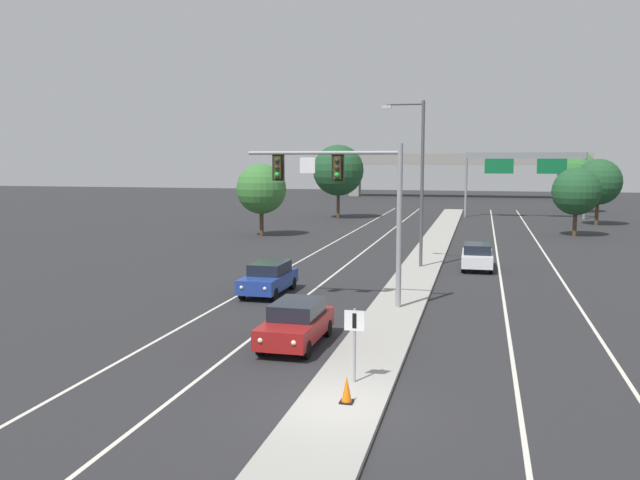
{
  "coord_description": "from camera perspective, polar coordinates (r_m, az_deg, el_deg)",
  "views": [
    {
      "loc": [
        3.56,
        -16.8,
        6.66
      ],
      "look_at": [
        -3.2,
        11.18,
        3.2
      ],
      "focal_mm": 37.73,
      "sensor_mm": 36.0,
      "label": 1
    }
  ],
  "objects": [
    {
      "name": "ground_plane",
      "position": [
        18.42,
        1.55,
        -14.34
      ],
      "size": [
        260.0,
        260.0,
        0.0
      ],
      "primitive_type": "plane",
      "color": "#28282B"
    },
    {
      "name": "median_island",
      "position": [
        35.6,
        7.62,
        -3.87
      ],
      "size": [
        2.4,
        110.0,
        0.15
      ],
      "primitive_type": "cube",
      "color": "#9E9B93",
      "rests_on": "ground"
    },
    {
      "name": "lane_stripe_oncoming_center",
      "position": [
        43.13,
        2.38,
        -2.03
      ],
      "size": [
        0.14,
        100.0,
        0.01
      ],
      "primitive_type": "cube",
      "color": "silver",
      "rests_on": "ground"
    },
    {
      "name": "lane_stripe_receding_center",
      "position": [
        42.34,
        14.96,
        -2.43
      ],
      "size": [
        0.14,
        100.0,
        0.01
      ],
      "primitive_type": "cube",
      "color": "silver",
      "rests_on": "ground"
    },
    {
      "name": "edge_stripe_left",
      "position": [
        43.88,
        -1.86,
        -1.88
      ],
      "size": [
        0.14,
        100.0,
        0.01
      ],
      "primitive_type": "cube",
      "color": "silver",
      "rests_on": "ground"
    },
    {
      "name": "edge_stripe_right",
      "position": [
        42.56,
        19.41,
        -2.54
      ],
      "size": [
        0.14,
        100.0,
        0.01
      ],
      "primitive_type": "cube",
      "color": "silver",
      "rests_on": "ground"
    },
    {
      "name": "overhead_signal_mast",
      "position": [
        29.8,
        2.52,
        4.27
      ],
      "size": [
        7.02,
        0.44,
        7.2
      ],
      "color": "gray",
      "rests_on": "median_island"
    },
    {
      "name": "median_sign_post",
      "position": [
        19.81,
        2.95,
        -8.0
      ],
      "size": [
        0.6,
        0.1,
        2.2
      ],
      "color": "gray",
      "rests_on": "median_island"
    },
    {
      "name": "street_lamp_median",
      "position": [
        41.17,
        8.35,
        5.57
      ],
      "size": [
        2.58,
        0.28,
        10.0
      ],
      "color": "#4C4C51",
      "rests_on": "median_island"
    },
    {
      "name": "car_oncoming_red",
      "position": [
        24.36,
        -2.03,
        -7.03
      ],
      "size": [
        1.87,
        4.49,
        1.58
      ],
      "color": "maroon",
      "rests_on": "ground"
    },
    {
      "name": "car_oncoming_blue",
      "position": [
        33.48,
        -4.37,
        -3.21
      ],
      "size": [
        1.88,
        4.49,
        1.58
      ],
      "color": "navy",
      "rests_on": "ground"
    },
    {
      "name": "car_receding_white",
      "position": [
        41.99,
        13.19,
        -1.32
      ],
      "size": [
        1.86,
        4.48,
        1.58
      ],
      "color": "silver",
      "rests_on": "ground"
    },
    {
      "name": "traffic_cone_median_nose",
      "position": [
        18.5,
        2.28,
        -12.57
      ],
      "size": [
        0.36,
        0.36,
        0.74
      ],
      "color": "black",
      "rests_on": "median_island"
    },
    {
      "name": "highway_sign_gantry",
      "position": [
        79.93,
        17.01,
        6.2
      ],
      "size": [
        13.28,
        0.42,
        7.5
      ],
      "color": "gray",
      "rests_on": "ground"
    },
    {
      "name": "overpass_bridge",
      "position": [
        121.45,
        11.97,
        6.29
      ],
      "size": [
        42.4,
        6.4,
        7.65
      ],
      "color": "gray",
      "rests_on": "ground"
    },
    {
      "name": "tree_far_right_a",
      "position": [
        62.34,
        20.91,
        3.87
      ],
      "size": [
        4.13,
        4.13,
        5.98
      ],
      "color": "#4C3823",
      "rests_on": "ground"
    },
    {
      "name": "tree_far_left_b",
      "position": [
        76.19,
        1.56,
        5.93
      ],
      "size": [
        5.74,
        5.74,
        8.31
      ],
      "color": "#4C3823",
      "rests_on": "ground"
    },
    {
      "name": "tree_far_left_a",
      "position": [
        58.67,
        -5.0,
        4.33
      ],
      "size": [
        4.34,
        4.34,
        6.28
      ],
      "color": "#4C3823",
      "rests_on": "ground"
    },
    {
      "name": "tree_far_right_b",
      "position": [
        73.79,
        22.54,
        4.57
      ],
      "size": [
        4.65,
        4.65,
        6.73
      ],
      "color": "#4C3823",
      "rests_on": "ground"
    },
    {
      "name": "tree_far_right_c",
      "position": [
        90.73,
        21.07,
        5.25
      ],
      "size": [
        5.12,
        5.12,
        7.41
      ],
      "color": "#4C3823",
      "rests_on": "ground"
    }
  ]
}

